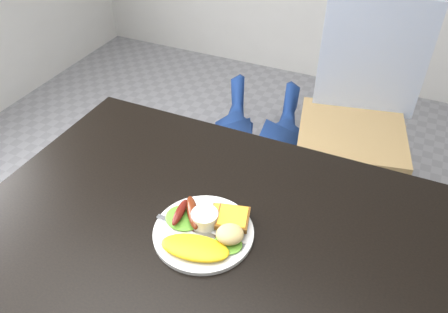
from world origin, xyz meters
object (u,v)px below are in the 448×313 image
at_px(dining_table, 214,233).
at_px(dining_chair, 352,134).
at_px(plate, 204,232).
at_px(person, 253,59).

relative_size(dining_table, dining_chair, 2.70).
height_order(dining_chair, plate, plate).
xyz_separation_m(dining_table, person, (-0.16, 0.68, 0.13)).
relative_size(dining_table, person, 0.70).
distance_m(dining_table, person, 0.71).
bearing_deg(dining_chair, plate, -113.79).
bearing_deg(plate, person, 102.10).
height_order(person, plate, person).
xyz_separation_m(dining_chair, plate, (-0.21, -0.99, 0.31)).
bearing_deg(person, dining_table, 87.86).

